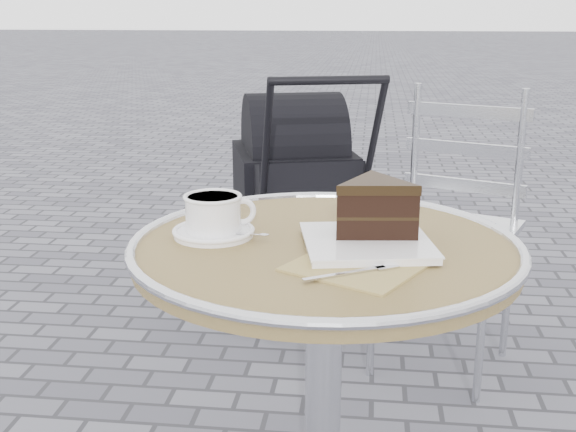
# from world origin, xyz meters

# --- Properties ---
(cafe_table) EXTENTS (0.72, 0.72, 0.74)m
(cafe_table) POSITION_xyz_m (0.00, 0.00, 0.57)
(cafe_table) COLOR silver
(cafe_table) RESTS_ON ground
(cappuccino_set) EXTENTS (0.18, 0.15, 0.08)m
(cappuccino_set) POSITION_xyz_m (-0.21, 0.02, 0.77)
(cappuccino_set) COLOR white
(cappuccino_set) RESTS_ON cafe_table
(cake_plate_set) EXTENTS (0.27, 0.37, 0.12)m
(cake_plate_set) POSITION_xyz_m (0.09, 0.00, 0.79)
(cake_plate_set) COLOR #A28759
(cake_plate_set) RESTS_ON cafe_table
(bistro_chair) EXTENTS (0.53, 0.53, 0.91)m
(bistro_chair) POSITION_xyz_m (0.36, 1.06, 0.56)
(bistro_chair) COLOR silver
(bistro_chair) RESTS_ON ground
(baby_stroller) EXTENTS (0.64, 0.98, 0.94)m
(baby_stroller) POSITION_xyz_m (-0.21, 1.54, 0.42)
(baby_stroller) COLOR black
(baby_stroller) RESTS_ON ground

